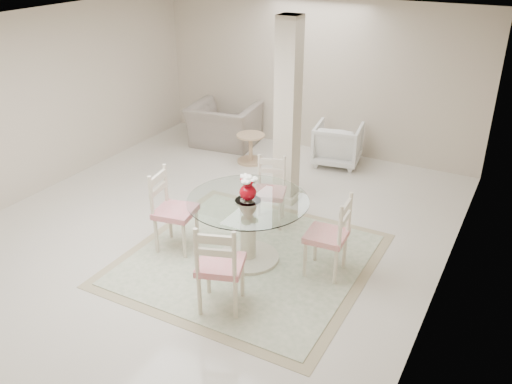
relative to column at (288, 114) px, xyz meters
The scene contains 13 objects.
ground 1.94m from the column, 111.04° to the right, with size 7.00×7.00×0.00m, color silver.
room_shell 1.48m from the column, 111.04° to the right, with size 6.02×7.02×2.71m.
column is the anchor object (origin of this frame).
area_rug 2.21m from the column, 79.57° to the right, with size 2.90×2.90×0.02m.
dining_table 1.99m from the column, 79.57° to the right, with size 1.44×1.44×0.83m.
red_vase 1.80m from the column, 79.54° to the right, with size 0.24×0.22×0.31m.
dining_chair_east 2.17m from the column, 49.31° to the right, with size 0.48×0.48×1.13m.
dining_chair_north 1.09m from the column, 81.68° to the right, with size 0.53×0.53×1.05m.
dining_chair_west 2.18m from the column, 109.54° to the right, with size 0.54×0.54×1.17m.
dining_chair_south 2.88m from the column, 78.97° to the right, with size 0.60×0.60×1.18m.
recliner_taupe 2.70m from the column, 142.94° to the left, with size 1.20×1.05×0.78m, color gray.
armchair_white 1.96m from the column, 83.85° to the left, with size 0.76×0.79×0.72m, color white.
side_table 1.91m from the column, 138.84° to the left, with size 0.49×0.49×0.51m.
Camera 1 is at (3.60, -5.38, 3.71)m, focal length 38.00 mm.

